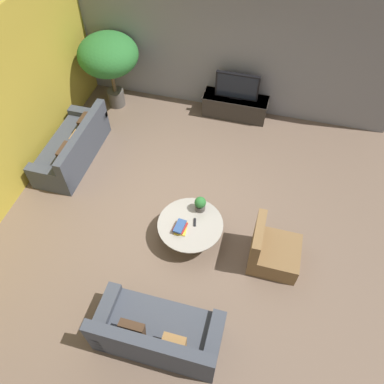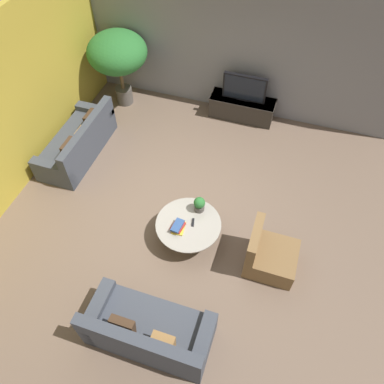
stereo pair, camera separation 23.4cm
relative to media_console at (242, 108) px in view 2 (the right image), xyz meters
The scene contains 13 objects.
ground_plane 2.97m from the media_console, 97.00° to the right, with size 24.00×24.00×0.00m, color brown.
back_wall_stone 1.33m from the media_console, 138.43° to the left, with size 7.40×0.12×3.00m, color slate.
side_wall_left 4.71m from the media_console, 142.88° to the right, with size 0.12×7.40×3.00m, color gold.
media_console is the anchor object (origin of this frame).
television 0.54m from the media_console, 90.00° to the right, with size 0.95×0.13×0.60m.
coffee_table 3.47m from the media_console, 91.95° to the right, with size 1.12×1.12×0.40m.
couch_by_wall 3.68m from the media_console, 143.15° to the right, with size 0.84×1.97×0.84m.
couch_near_entry 5.33m from the media_console, 91.08° to the right, with size 1.80×0.84×0.84m.
armchair_wicker 3.79m from the media_console, 69.99° to the right, with size 0.80×0.76×0.86m.
potted_palm_tall 2.98m from the media_console, behind, with size 1.30×1.30×1.74m.
potted_plant_tabletop 3.14m from the media_console, 90.62° to the right, with size 0.20×0.20×0.29m.
book_stack 3.62m from the media_console, 94.05° to the right, with size 0.23×0.29×0.10m.
remote_black 3.43m from the media_console, 90.86° to the right, with size 0.04×0.16×0.02m, color black.
Camera 2 is at (1.41, -3.88, 5.70)m, focal length 35.00 mm.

